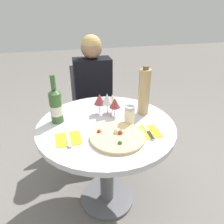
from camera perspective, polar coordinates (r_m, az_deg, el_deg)
The scene contains 14 objects.
ground_plane at distance 1.94m, azimuth -1.26°, elevation -21.58°, with size 12.00×12.00×0.00m, color slate.
dining_table at distance 1.56m, azimuth -1.48°, elevation -7.84°, with size 0.93×0.93×0.71m.
chair_behind_diner at distance 2.35m, azimuth -4.96°, elevation 1.12°, with size 0.41×0.41×0.86m.
seated_diner at distance 2.18m, azimuth -4.52°, elevation 2.34°, with size 0.35×0.41×1.18m.
pizza_large at distance 1.33m, azimuth 1.44°, elevation -6.46°, with size 0.34×0.34×0.05m.
wine_bottle at distance 1.50m, azimuth -14.43°, elevation 1.62°, with size 0.09×0.09×0.33m.
tall_carafe at distance 1.56m, azimuth 8.39°, elevation 5.24°, with size 0.08×0.08×0.35m.
sugar_shaker at distance 1.45m, azimuth 4.57°, elevation -0.92°, with size 0.07×0.07×0.13m.
wine_glass_back_right at distance 1.58m, azimuth 0.15°, elevation 3.45°, with size 0.07×0.07×0.14m.
wine_glass_front_right at distance 1.53m, azimuth 0.74°, elevation 2.33°, with size 0.08×0.08×0.14m.
wine_glass_back_left at distance 1.56m, azimuth -3.27°, elevation 3.31°, with size 0.08×0.08×0.15m.
wine_glass_center at distance 1.54m, azimuth -1.29°, elevation 3.32°, with size 0.07×0.07×0.16m.
place_setting_left at distance 1.35m, azimuth -11.32°, elevation -6.90°, with size 0.16×0.19×0.01m.
place_setting_right at distance 1.40m, azimuth 9.34°, elevation -5.18°, with size 0.16×0.19×0.01m.
Camera 1 is at (-0.26, -1.24, 1.47)m, focal length 35.00 mm.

